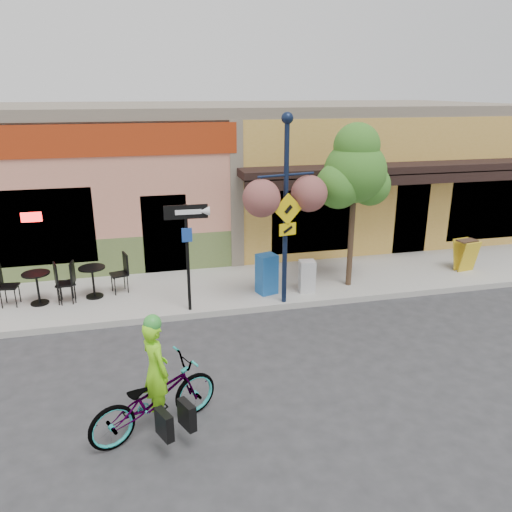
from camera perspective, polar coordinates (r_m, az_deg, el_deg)
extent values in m
plane|color=#2D2D30|center=(11.60, 6.18, -6.91)|extent=(90.00, 90.00, 0.00)
cube|color=#9E9B93|center=(13.31, 3.34, -3.05)|extent=(24.00, 3.00, 0.15)
cube|color=#A8A59E|center=(12.04, 5.33, -5.51)|extent=(24.00, 0.12, 0.15)
imported|color=maroon|center=(7.94, -11.53, -15.65)|extent=(2.20, 1.53, 1.10)
imported|color=#82E618|center=(7.82, -11.26, -14.21)|extent=(0.58, 0.67, 1.56)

